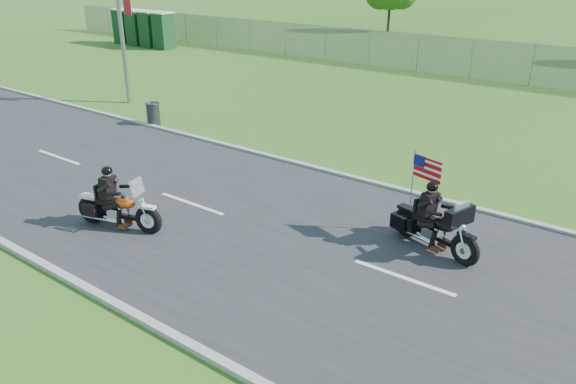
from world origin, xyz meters
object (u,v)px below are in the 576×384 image
Objects in this scene: motorcycle_lead at (117,209)px; trash_can at (153,115)px; porta_toilet_c at (136,28)px; porta_toilet_b at (150,30)px; motorcycle_follow at (435,228)px; porta_toilet_d at (124,27)px; porta_toilet_a at (164,31)px.

motorcycle_lead is 2.69× the size of trash_can.
porta_toilet_b is at bearing 0.00° from porta_toilet_c.
motorcycle_lead is (22.38, -18.96, -0.66)m from porta_toilet_c.
porta_toilet_c is 1.01× the size of motorcycle_follow.
trash_can is (17.78, -12.70, -0.73)m from porta_toilet_d.
porta_toilet_a reaches higher than motorcycle_follow.
porta_toilet_d is 2.73× the size of trash_can.
motorcycle_follow is (27.37, -15.51, -0.61)m from porta_toilet_b.
porta_toilet_b is 2.73× the size of trash_can.
motorcycle_follow reaches higher than trash_can.
motorcycle_lead is at bearing -40.26° from porta_toilet_c.
porta_toilet_a is 2.80m from porta_toilet_c.
trash_can is at bearing -40.29° from porta_toilet_b.
porta_toilet_c is 1.00× the size of porta_toilet_d.
porta_toilet_a is at bearing 0.00° from porta_toilet_c.
motorcycle_follow is at bearing -30.84° from porta_toilet_a.
porta_toilet_c is at bearing 180.00° from porta_toilet_a.
porta_toilet_a is 18.61m from trash_can.
porta_toilet_b is 1.01× the size of motorcycle_follow.
porta_toilet_d is 33.93m from motorcycle_follow.
motorcycle_follow is at bearing -27.20° from porta_toilet_d.
porta_toilet_a is at bearing 119.89° from motorcycle_lead.
porta_toilet_a is 30.26m from motorcycle_follow.
motorcycle_follow is at bearing 12.30° from motorcycle_lead.
porta_toilet_a is at bearing 165.96° from motorcycle_follow.
porta_toilet_d reaches higher than motorcycle_lead.
porta_toilet_b is at bearing 121.86° from motorcycle_lead.
porta_toilet_b is at bearing 180.00° from porta_toilet_a.
porta_toilet_b is 2.80m from porta_toilet_d.
porta_toilet_b reaches higher than motorcycle_lead.
motorcycle_follow is (25.97, -15.51, -0.61)m from porta_toilet_a.
porta_toilet_c is (-2.80, 0.00, 0.00)m from porta_toilet_a.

